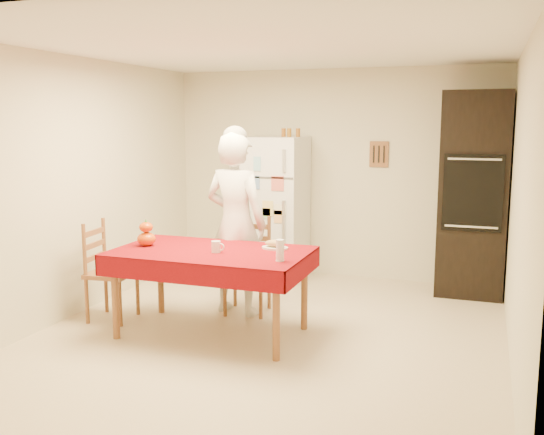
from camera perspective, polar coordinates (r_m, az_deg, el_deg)
The scene contains 17 objects.
floor at distance 5.54m, azimuth -0.07°, elevation -10.80°, with size 4.50×4.50×0.00m, color #C9B591.
room_shell at distance 5.22m, azimuth -0.06°, elevation 6.20°, with size 4.02×4.52×2.51m.
refrigerator at distance 7.27m, azimuth 0.06°, elevation 0.90°, with size 0.75×0.74×1.70m.
oven_cabinet at distance 6.88m, azimuth 18.41°, elevation 2.07°, with size 0.70×0.62×2.20m.
dining_table at distance 5.35m, azimuth -5.74°, elevation -3.82°, with size 1.70×1.00×0.76m.
chair_far at distance 6.03m, azimuth -2.18°, elevation -4.12°, with size 0.46×0.44×0.95m.
chair_left at distance 6.00m, azimuth -15.40°, elevation -4.52°, with size 0.44×0.46×0.95m.
seated_woman at distance 5.91m, azimuth -3.42°, elevation -0.62°, with size 0.65×0.43×1.78m, color silver.
coffee_mug at distance 5.24m, azimuth -5.29°, elevation -2.76°, with size 0.08×0.08×0.10m, color white.
pumpkin_lower at distance 5.61m, azimuth -11.74°, elevation -1.99°, with size 0.17×0.17×0.12m, color #EC6305.
pumpkin_upper at distance 5.59m, azimuth -11.77°, elevation -0.89°, with size 0.12×0.12×0.09m, color #D74D05.
wine_glass at distance 4.89m, azimuth 0.76°, elevation -3.11°, with size 0.07×0.07×0.18m, color white.
bread_plate at distance 5.37m, azimuth 0.28°, elevation -2.87°, with size 0.24×0.24×0.02m, color silver.
bread_loaf at distance 5.36m, azimuth 0.28°, elevation -2.45°, with size 0.18×0.10×0.06m, color tan.
spice_jar_left at distance 7.21m, azimuth 1.10°, elevation 8.00°, with size 0.05×0.05×0.10m, color #90521A.
spice_jar_mid at distance 7.19m, azimuth 1.64°, elevation 8.00°, with size 0.05×0.05×0.10m, color #95631B.
spice_jar_right at distance 7.16m, azimuth 2.46°, elevation 7.99°, with size 0.05×0.05×0.10m, color brown.
Camera 1 is at (1.75, -4.91, 1.88)m, focal length 40.00 mm.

